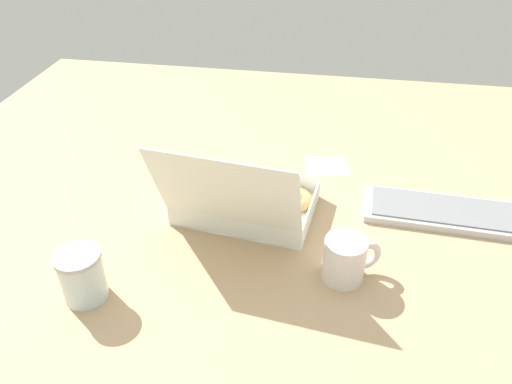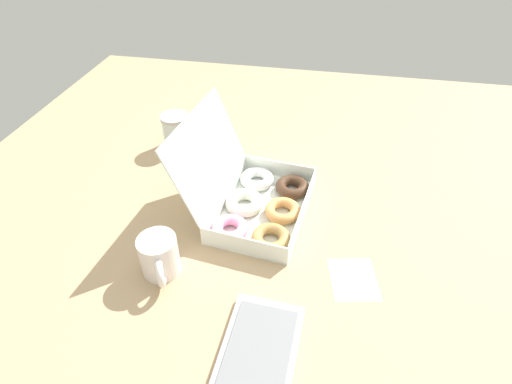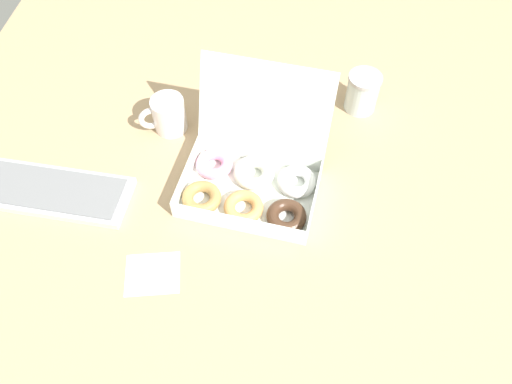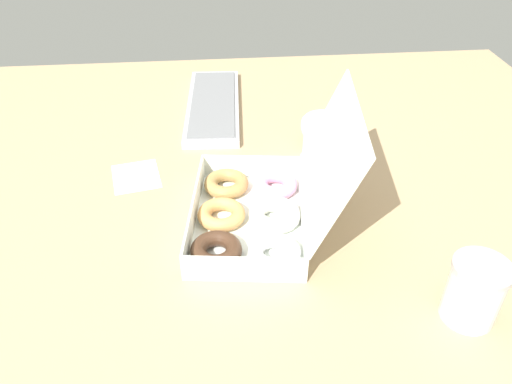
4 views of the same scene
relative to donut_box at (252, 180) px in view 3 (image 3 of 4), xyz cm
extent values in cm
cube|color=tan|center=(4.25, -1.02, -4.36)|extent=(180.00, 180.00, 2.00)
cube|color=white|center=(-0.35, -1.88, -3.16)|extent=(34.00, 25.07, 0.40)
cube|color=white|center=(-15.84, 0.04, -0.40)|extent=(3.02, 21.23, 5.14)
cube|color=white|center=(15.14, -3.80, -0.40)|extent=(3.02, 21.23, 5.14)
cube|color=white|center=(-1.63, -12.27, -0.40)|extent=(30.63, 4.19, 5.14)
cube|color=white|center=(0.94, 8.52, -0.40)|extent=(30.63, 4.19, 5.14)
cube|color=white|center=(1.46, 12.67, 12.07)|extent=(32.40, 12.16, 19.95)
torus|color=#AD834A|center=(-11.25, -5.62, -1.50)|extent=(13.27, 13.27, 2.76)
torus|color=tan|center=(-1.07, -7.06, -1.50)|extent=(12.70, 12.70, 2.67)
torus|color=#482E1E|center=(9.04, -8.36, -1.50)|extent=(12.90, 12.90, 2.93)
torus|color=#F999C0|center=(-9.97, 4.70, -1.50)|extent=(11.88, 11.88, 2.83)
torus|color=white|center=(0.12, 3.24, -1.50)|extent=(12.57, 12.57, 3.14)
torus|color=white|center=(10.68, 1.87, -1.50)|extent=(12.97, 12.97, 2.85)
cube|color=#BABCC1|center=(-49.89, -7.47, -2.46)|extent=(43.39, 16.18, 1.80)
cube|color=gray|center=(-49.89, -7.47, -1.36)|extent=(39.86, 13.77, 0.40)
cylinder|color=white|center=(-23.75, 17.13, 1.44)|extent=(8.56, 8.56, 9.61)
torus|color=white|center=(-27.93, 15.24, 1.44)|extent=(6.94, 4.26, 6.92)
cylinder|color=black|center=(-23.75, 17.13, 4.51)|extent=(7.53, 7.53, 0.58)
cylinder|color=silver|center=(25.75, 30.79, 1.55)|extent=(8.43, 8.43, 9.83)
cylinder|color=#B2B2B7|center=(25.75, 30.79, 6.96)|extent=(8.85, 8.85, 1.00)
cube|color=white|center=(-18.52, -25.41, -3.29)|extent=(13.50, 12.12, 0.15)
camera|label=1|loc=(-18.56, 93.09, 70.08)|focal=35.00mm
camera|label=2|loc=(-76.97, -14.64, 67.86)|focal=28.00mm
camera|label=3|loc=(9.55, -69.97, 95.30)|focal=35.00mm
camera|label=4|loc=(74.68, -7.43, 59.59)|focal=35.00mm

